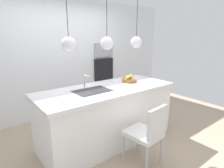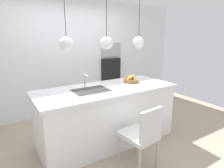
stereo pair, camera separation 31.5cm
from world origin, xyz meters
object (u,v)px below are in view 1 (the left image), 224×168
at_px(fruit_bowl, 129,79).
at_px(microwave, 103,50).
at_px(oven, 104,69).
at_px(chair_near, 147,132).

height_order(fruit_bowl, microwave, microwave).
height_order(oven, chair_near, oven).
height_order(microwave, chair_near, microwave).
xyz_separation_m(fruit_bowl, oven, (0.48, 1.49, -0.06)).
bearing_deg(microwave, fruit_bowl, -107.89).
relative_size(fruit_bowl, microwave, 0.50).
bearing_deg(microwave, oven, 0.00).
bearing_deg(chair_near, microwave, 67.40).
bearing_deg(fruit_bowl, chair_near, -119.38).
bearing_deg(oven, chair_near, -112.60).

